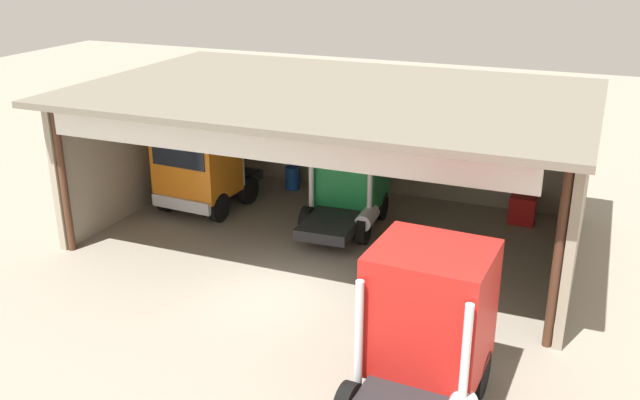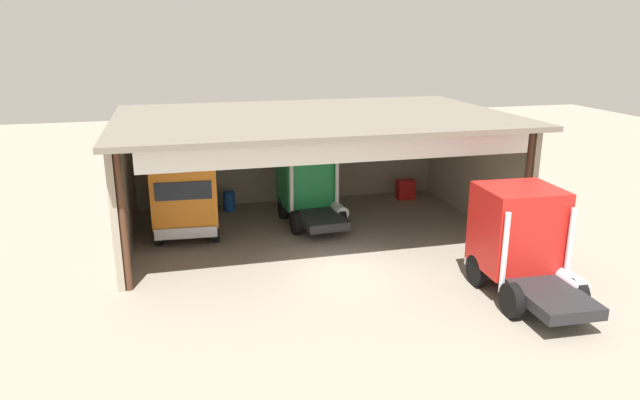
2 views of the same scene
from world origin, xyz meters
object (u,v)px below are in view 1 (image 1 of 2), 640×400
(truck_red_right_bay, at_px, (426,327))
(oil_drum, at_px, (292,178))
(truck_green_yard_outside, at_px, (350,177))
(truck_orange_center_bay, at_px, (201,167))
(tool_cart, at_px, (522,210))

(truck_red_right_bay, height_order, oil_drum, truck_red_right_bay)
(truck_red_right_bay, xyz_separation_m, oil_drum, (-8.45, 11.55, -1.39))
(truck_green_yard_outside, bearing_deg, truck_red_right_bay, -63.81)
(truck_orange_center_bay, bearing_deg, tool_cart, -160.50)
(truck_green_yard_outside, distance_m, truck_red_right_bay, 10.35)
(truck_green_yard_outside, relative_size, tool_cart, 4.88)
(truck_orange_center_bay, height_order, truck_red_right_bay, truck_red_right_bay)
(truck_orange_center_bay, distance_m, truck_red_right_bay, 13.35)
(truck_orange_center_bay, height_order, tool_cart, truck_orange_center_bay)
(truck_orange_center_bay, xyz_separation_m, tool_cart, (11.24, 3.22, -1.19))
(truck_orange_center_bay, bearing_deg, truck_green_yard_outside, -167.33)
(truck_orange_center_bay, xyz_separation_m, truck_green_yard_outside, (5.51, 0.89, 0.06))
(truck_green_yard_outside, bearing_deg, oil_drum, 140.20)
(truck_red_right_bay, bearing_deg, truck_green_yard_outside, 122.07)
(truck_green_yard_outside, relative_size, truck_red_right_bay, 0.98)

